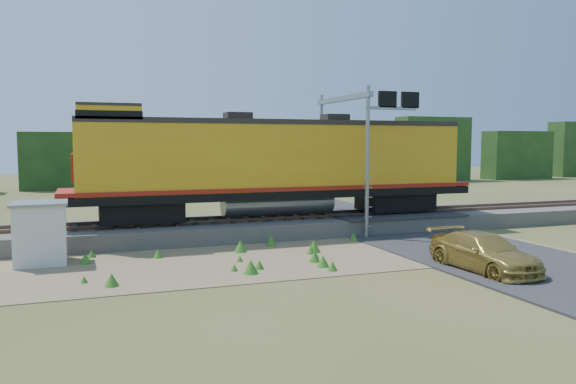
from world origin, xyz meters
name	(u,v)px	position (x,y,z in m)	size (l,w,h in m)	color
ground	(309,257)	(0.00, 0.00, 0.00)	(140.00, 140.00, 0.00)	#475123
ballast	(264,227)	(0.00, 6.00, 0.40)	(70.00, 5.00, 0.80)	slate
rails	(264,217)	(0.00, 6.00, 0.88)	(70.00, 1.54, 0.16)	brown
dirt_shoulder	(258,258)	(-2.00, 0.50, 0.01)	(26.00, 8.00, 0.03)	#8C7754
road	(443,242)	(7.00, 0.74, 0.09)	(7.00, 66.00, 0.86)	#38383A
tree_line_north	(172,158)	(0.00, 38.00, 3.07)	(130.00, 3.00, 6.50)	#1C3B15
weed_clumps	(224,263)	(-3.50, 0.10, 0.00)	(15.00, 6.20, 0.56)	#387621
locomotive	(272,163)	(0.43, 6.00, 3.62)	(20.88, 3.18, 5.39)	black
shed	(40,233)	(-10.14, 2.23, 1.21)	(2.06, 2.06, 2.39)	silver
signal_gantry	(355,126)	(4.69, 5.33, 5.49)	(2.91, 6.20, 7.35)	gray
car	(484,252)	(5.00, -4.50, 0.68)	(1.91, 4.70, 1.37)	#B39642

